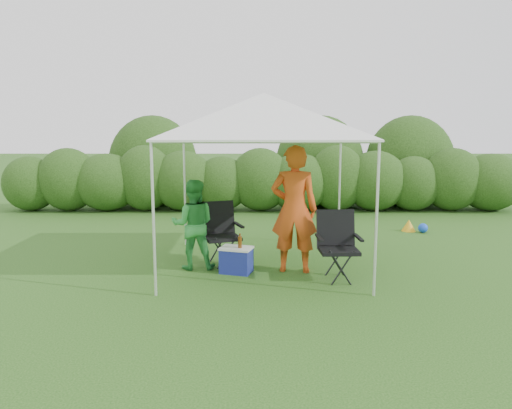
{
  "coord_description": "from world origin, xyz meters",
  "views": [
    {
      "loc": [
        -0.13,
        -7.58,
        2.31
      ],
      "look_at": [
        -0.12,
        0.4,
        1.05
      ],
      "focal_mm": 35.0,
      "sensor_mm": 36.0,
      "label": 1
    }
  ],
  "objects_px": {
    "canopy": "(264,116)",
    "man": "(294,209)",
    "chair_right": "(337,241)",
    "chair_left": "(220,229)",
    "woman": "(193,224)",
    "cooler": "(236,260)"
  },
  "relations": [
    {
      "from": "canopy",
      "to": "man",
      "type": "xyz_separation_m",
      "value": [
        0.48,
        -0.32,
        -1.45
      ]
    },
    {
      "from": "chair_left",
      "to": "woman",
      "type": "bearing_deg",
      "value": -160.84
    },
    {
      "from": "chair_right",
      "to": "cooler",
      "type": "distance_m",
      "value": 1.62
    },
    {
      "from": "chair_right",
      "to": "cooler",
      "type": "bearing_deg",
      "value": 167.05
    },
    {
      "from": "cooler",
      "to": "chair_left",
      "type": "bearing_deg",
      "value": 133.99
    },
    {
      "from": "chair_left",
      "to": "cooler",
      "type": "height_order",
      "value": "chair_left"
    },
    {
      "from": "canopy",
      "to": "woman",
      "type": "relative_size",
      "value": 2.12
    },
    {
      "from": "chair_left",
      "to": "man",
      "type": "xyz_separation_m",
      "value": [
        1.21,
        -0.5,
        0.42
      ]
    },
    {
      "from": "chair_right",
      "to": "woman",
      "type": "height_order",
      "value": "woman"
    },
    {
      "from": "canopy",
      "to": "man",
      "type": "height_order",
      "value": "canopy"
    },
    {
      "from": "chair_right",
      "to": "canopy",
      "type": "bearing_deg",
      "value": 145.7
    },
    {
      "from": "canopy",
      "to": "woman",
      "type": "bearing_deg",
      "value": -172.15
    },
    {
      "from": "chair_left",
      "to": "woman",
      "type": "height_order",
      "value": "woman"
    },
    {
      "from": "chair_right",
      "to": "woman",
      "type": "relative_size",
      "value": 0.71
    },
    {
      "from": "chair_right",
      "to": "woman",
      "type": "bearing_deg",
      "value": 164.19
    },
    {
      "from": "canopy",
      "to": "chair_right",
      "type": "bearing_deg",
      "value": -31.9
    },
    {
      "from": "canopy",
      "to": "chair_right",
      "type": "distance_m",
      "value": 2.29
    },
    {
      "from": "chair_right",
      "to": "man",
      "type": "distance_m",
      "value": 0.85
    },
    {
      "from": "canopy",
      "to": "chair_right",
      "type": "relative_size",
      "value": 2.98
    },
    {
      "from": "chair_right",
      "to": "chair_left",
      "type": "height_order",
      "value": "chair_left"
    },
    {
      "from": "chair_left",
      "to": "woman",
      "type": "relative_size",
      "value": 0.71
    },
    {
      "from": "canopy",
      "to": "woman",
      "type": "height_order",
      "value": "canopy"
    }
  ]
}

